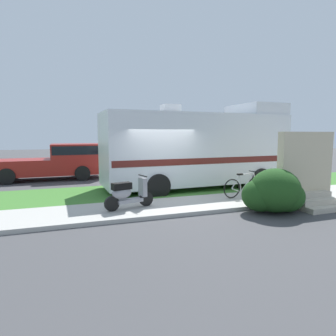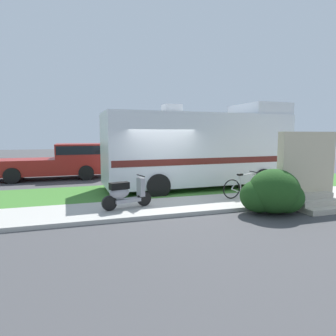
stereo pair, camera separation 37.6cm
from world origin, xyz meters
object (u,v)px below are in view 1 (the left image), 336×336
Objects in this scene: bicycle at (244,186)px; bottle_green at (310,191)px; scooter at (128,194)px; motorhome_rv at (198,148)px; pickup_truck_near at (58,160)px.

bicycle is 7.00× the size of bottle_green.
scooter reaches higher than bottle_green.
scooter is 6.86m from bottle_green.
pickup_truck_near is at bearing 140.74° from motorhome_rv.
scooter is 7.93m from pickup_truck_near.
motorhome_rv is 1.41× the size of pickup_truck_near.
pickup_truck_near is 23.42× the size of bottle_green.
motorhome_rv is at bearing 101.31° from bicycle.
bottle_green is at bearing -0.50° from scooter.
motorhome_rv is at bearing 38.40° from scooter.
bicycle is 0.30× the size of pickup_truck_near.
motorhome_rv is at bearing 137.20° from bottle_green.
bicycle reaches higher than bottle_green.
motorhome_rv reaches higher than bottle_green.
scooter is at bearing 179.50° from bottle_green.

